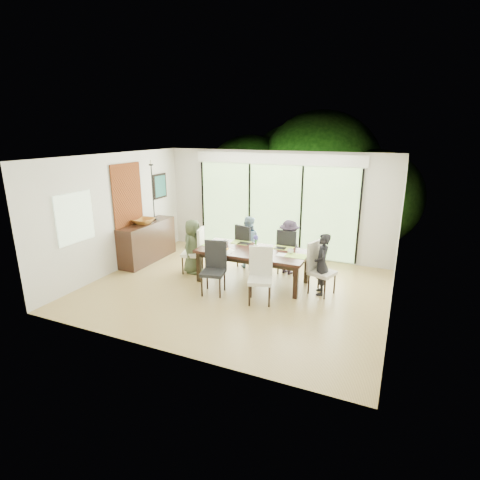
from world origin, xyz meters
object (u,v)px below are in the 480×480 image
at_px(chair_near_right, 260,276).
at_px(table_top, 253,251).
at_px(cup_b, 258,250).
at_px(sideboard, 147,242).
at_px(laptop, 215,246).
at_px(chair_left_end, 192,250).
at_px(person_right_end, 322,264).
at_px(person_far_left, 248,242).
at_px(person_far_right, 289,247).
at_px(chair_near_left, 213,269).
at_px(cup_c, 290,251).
at_px(chair_far_right, 289,251).
at_px(person_left_end, 193,246).
at_px(bowl, 143,221).
at_px(cup_a, 226,242).
at_px(chair_far_left, 248,245).
at_px(vase, 256,247).
at_px(chair_right_end, 323,269).

bearing_deg(chair_near_right, table_top, 102.73).
distance_m(cup_b, sideboard, 3.13).
distance_m(laptop, sideboard, 2.14).
xyz_separation_m(chair_left_end, person_right_end, (2.98, 0.00, 0.09)).
bearing_deg(person_far_left, person_far_right, 176.76).
height_order(chair_near_left, person_right_end, person_right_end).
relative_size(person_far_left, sideboard, 0.72).
bearing_deg(person_right_end, cup_c, -112.81).
height_order(chair_near_left, sideboard, chair_near_left).
xyz_separation_m(chair_far_right, cup_c, (0.25, -0.75, 0.24)).
relative_size(chair_near_right, sideboard, 0.61).
distance_m(chair_far_right, sideboard, 3.55).
relative_size(cup_b, sideboard, 0.06).
distance_m(person_left_end, bowl, 1.53).
distance_m(table_top, cup_a, 0.72).
relative_size(chair_left_end, laptop, 3.33).
xyz_separation_m(chair_far_right, bowl, (-3.50, -0.70, 0.51)).
relative_size(chair_near_left, laptop, 3.33).
xyz_separation_m(chair_far_left, person_left_end, (-1.03, -0.85, 0.09)).
bearing_deg(cup_c, chair_left_end, -177.51).
bearing_deg(table_top, cup_b, -33.69).
height_order(chair_far_right, cup_c, chair_far_right).
bearing_deg(vase, chair_near_right, -63.94).
relative_size(chair_left_end, person_right_end, 0.85).
xyz_separation_m(chair_left_end, person_left_end, (0.02, 0.00, 0.09)).
bearing_deg(person_far_left, vase, 119.42).
bearing_deg(person_far_right, chair_far_left, 12.80).
height_order(chair_left_end, person_right_end, person_right_end).
distance_m(chair_far_right, person_far_right, 0.09).
bearing_deg(chair_near_right, chair_far_right, 71.18).
relative_size(vase, cup_c, 0.97).
relative_size(table_top, person_right_end, 1.86).
relative_size(chair_far_left, chair_near_right, 1.00).
height_order(chair_far_left, person_far_left, person_far_left).
height_order(laptop, bowl, bowl).
relative_size(person_far_right, vase, 10.75).
relative_size(chair_left_end, person_left_end, 0.85).
bearing_deg(person_left_end, sideboard, 85.03).
xyz_separation_m(chair_right_end, person_left_end, (-2.98, 0.00, 0.09)).
xyz_separation_m(person_left_end, person_right_end, (2.96, 0.00, 0.00)).
xyz_separation_m(chair_far_right, person_left_end, (-2.03, -0.85, 0.09)).
xyz_separation_m(person_far_right, bowl, (-3.50, -0.68, 0.42)).
bearing_deg(person_far_right, cup_b, 80.67).
bearing_deg(person_left_end, person_right_end, -85.41).
xyz_separation_m(chair_left_end, chair_far_left, (1.05, 0.85, 0.00)).
bearing_deg(person_far_right, person_right_end, 152.20).
distance_m(chair_near_right, sideboard, 3.62).
relative_size(vase, laptop, 0.36).
distance_m(chair_near_left, person_right_end, 2.16).
relative_size(person_left_end, cup_a, 10.40).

